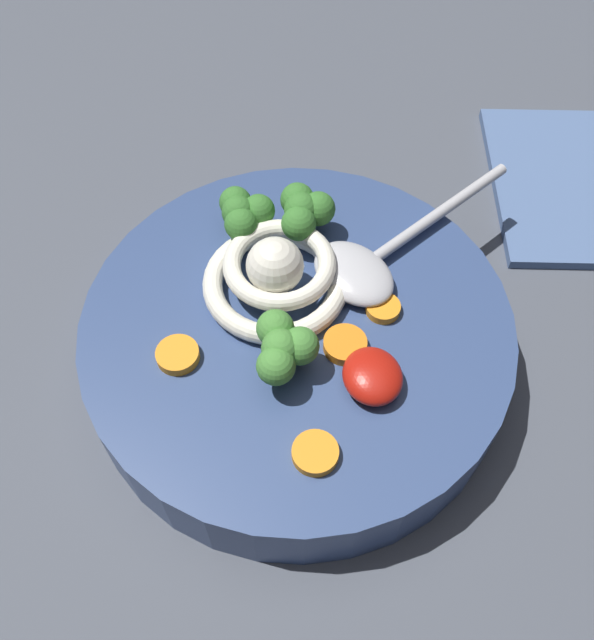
# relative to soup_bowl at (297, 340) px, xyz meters

# --- Properties ---
(table_slab) EXTENTS (1.20, 1.20, 0.04)m
(table_slab) POSITION_rel_soup_bowl_xyz_m (-0.02, 0.02, -0.05)
(table_slab) COLOR #474C56
(table_slab) RESTS_ON ground
(soup_bowl) EXTENTS (0.28, 0.28, 0.05)m
(soup_bowl) POSITION_rel_soup_bowl_xyz_m (0.00, 0.00, 0.00)
(soup_bowl) COLOR #334775
(soup_bowl) RESTS_ON table_slab
(noodle_pile) EXTENTS (0.10, 0.10, 0.04)m
(noodle_pile) POSITION_rel_soup_bowl_xyz_m (0.03, 0.01, 0.04)
(noodle_pile) COLOR silver
(noodle_pile) RESTS_ON soup_bowl
(soup_spoon) EXTENTS (0.11, 0.17, 0.02)m
(soup_spoon) POSITION_rel_soup_bowl_xyz_m (0.03, -0.06, 0.03)
(soup_spoon) COLOR #B7B7BC
(soup_spoon) RESTS_ON soup_bowl
(chili_sauce_dollop) EXTENTS (0.04, 0.04, 0.02)m
(chili_sauce_dollop) POSITION_rel_soup_bowl_xyz_m (-0.05, -0.03, 0.03)
(chili_sauce_dollop) COLOR #B2190F
(chili_sauce_dollop) RESTS_ON soup_bowl
(broccoli_floret_front) EXTENTS (0.05, 0.04, 0.04)m
(broccoli_floret_front) POSITION_rel_soup_bowl_xyz_m (0.07, -0.02, 0.05)
(broccoli_floret_front) COLOR #7A9E60
(broccoli_floret_front) RESTS_ON soup_bowl
(broccoli_floret_beside_noodles) EXTENTS (0.04, 0.04, 0.03)m
(broccoli_floret_beside_noodles) POSITION_rel_soup_bowl_xyz_m (0.08, 0.02, 0.05)
(broccoli_floret_beside_noodles) COLOR #7A9E60
(broccoli_floret_beside_noodles) RESTS_ON soup_bowl
(broccoli_floret_left) EXTENTS (0.04, 0.04, 0.04)m
(broccoli_floret_left) POSITION_rel_soup_bowl_xyz_m (-0.03, 0.02, 0.05)
(broccoli_floret_left) COLOR #7A9E60
(broccoli_floret_left) RESTS_ON soup_bowl
(carrot_slice_extra_a) EXTENTS (0.03, 0.03, 0.01)m
(carrot_slice_extra_a) POSITION_rel_soup_bowl_xyz_m (-0.01, 0.08, 0.03)
(carrot_slice_extra_a) COLOR orange
(carrot_slice_extra_a) RESTS_ON soup_bowl
(carrot_slice_center) EXTENTS (0.02, 0.02, 0.01)m
(carrot_slice_center) POSITION_rel_soup_bowl_xyz_m (-0.01, -0.06, 0.03)
(carrot_slice_center) COLOR orange
(carrot_slice_center) RESTS_ON soup_bowl
(carrot_slice_beside_chili) EXTENTS (0.03, 0.03, 0.01)m
(carrot_slice_beside_chili) POSITION_rel_soup_bowl_xyz_m (-0.09, 0.01, 0.03)
(carrot_slice_beside_chili) COLOR orange
(carrot_slice_beside_chili) RESTS_ON soup_bowl
(carrot_slice_right) EXTENTS (0.03, 0.03, 0.01)m
(carrot_slice_right) POSITION_rel_soup_bowl_xyz_m (-0.03, -0.02, 0.03)
(carrot_slice_right) COLOR orange
(carrot_slice_right) RESTS_ON soup_bowl
(folded_napkin) EXTENTS (0.21, 0.18, 0.01)m
(folded_napkin) POSITION_rel_soup_bowl_xyz_m (0.11, -0.26, -0.02)
(folded_napkin) COLOR #4C6693
(folded_napkin) RESTS_ON table_slab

